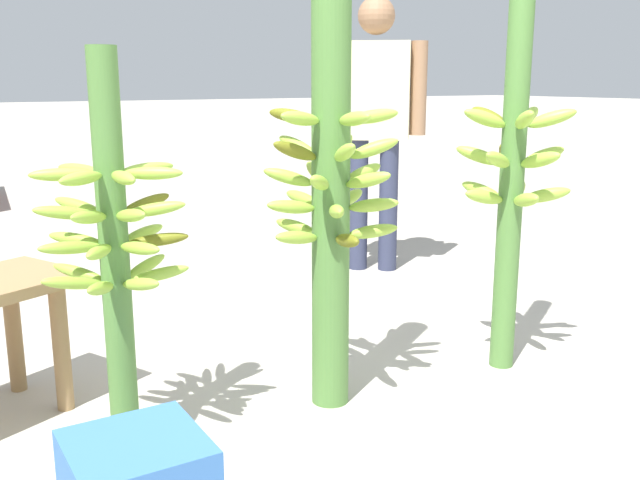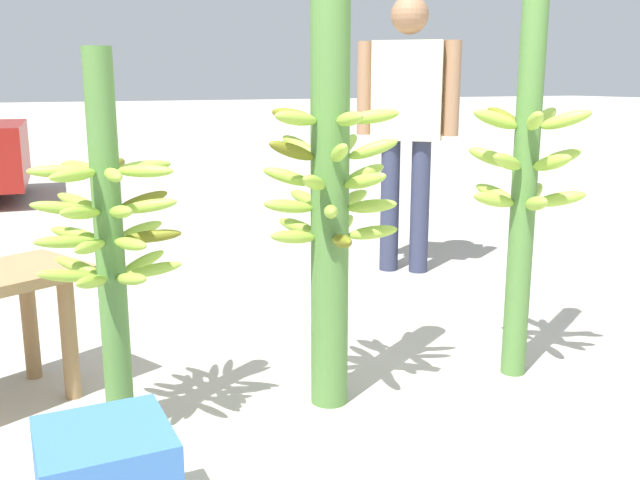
% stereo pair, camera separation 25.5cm
% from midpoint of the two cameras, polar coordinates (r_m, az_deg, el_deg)
% --- Properties ---
extents(ground_plane, '(80.00, 80.00, 0.00)m').
position_cam_midpoint_polar(ground_plane, '(2.41, 5.59, -16.45)').
color(ground_plane, '#B2AA9E').
extents(banana_stalk_left, '(0.46, 0.46, 1.27)m').
position_cam_midpoint_polar(banana_stalk_left, '(2.31, -19.25, -0.32)').
color(banana_stalk_left, '#4C7A38').
rests_on(banana_stalk_left, ground_plane).
extents(banana_stalk_center, '(0.48, 0.48, 1.57)m').
position_cam_midpoint_polar(banana_stalk_center, '(2.49, -2.07, 4.08)').
color(banana_stalk_center, '#4C7A38').
rests_on(banana_stalk_center, ground_plane).
extents(banana_stalk_right, '(0.46, 0.47, 1.63)m').
position_cam_midpoint_polar(banana_stalk_right, '(2.89, 12.73, 5.74)').
color(banana_stalk_right, '#4C7A38').
rests_on(banana_stalk_right, ground_plane).
extents(vendor_person, '(0.54, 0.46, 1.65)m').
position_cam_midpoint_polar(vendor_person, '(4.37, 2.73, 10.28)').
color(vendor_person, '#2D334C').
rests_on(vendor_person, ground_plane).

